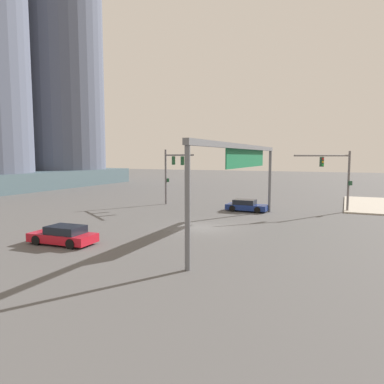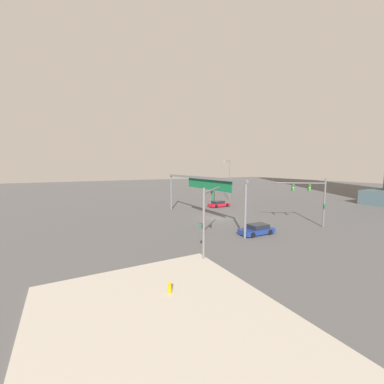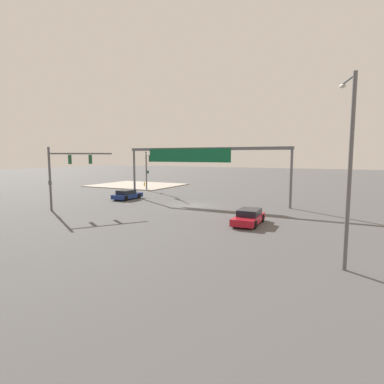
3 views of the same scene
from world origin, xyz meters
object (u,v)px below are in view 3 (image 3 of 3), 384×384
(sedan_car_approaching, at_px, (249,217))
(fire_hydrant_on_curb, at_px, (144,184))
(traffic_signal_opposite_side, at_px, (148,165))
(traffic_signal_near_corner, at_px, (66,168))
(streetlamp_curved_arm, at_px, (349,160))
(sedan_car_waiting_far, at_px, (127,195))

(sedan_car_approaching, distance_m, fire_hydrant_on_curb, 33.76)
(traffic_signal_opposite_side, height_order, fire_hydrant_on_curb, traffic_signal_opposite_side)
(traffic_signal_near_corner, height_order, streetlamp_curved_arm, streetlamp_curved_arm)
(sedan_car_waiting_far, xyz_separation_m, fire_hydrant_on_curb, (7.54, -14.41, -0.09))
(sedan_car_waiting_far, relative_size, fire_hydrant_on_curb, 6.01)
(traffic_signal_opposite_side, bearing_deg, streetlamp_curved_arm, 6.01)
(streetlamp_curved_arm, bearing_deg, sedan_car_waiting_far, 42.89)
(traffic_signal_near_corner, bearing_deg, sedan_car_approaching, -49.37)
(traffic_signal_near_corner, distance_m, fire_hydrant_on_curb, 24.67)
(sedan_car_approaching, xyz_separation_m, fire_hydrant_on_curb, (25.86, -21.71, -0.09))
(traffic_signal_near_corner, relative_size, streetlamp_curved_arm, 0.68)
(traffic_signal_near_corner, xyz_separation_m, streetlamp_curved_arm, (-26.25, 6.19, 1.06))
(sedan_car_waiting_far, distance_m, fire_hydrant_on_curb, 16.27)
(streetlamp_curved_arm, height_order, fire_hydrant_on_curb, streetlamp_curved_arm)
(traffic_signal_near_corner, distance_m, sedan_car_approaching, 19.46)
(traffic_signal_opposite_side, bearing_deg, sedan_car_waiting_far, -26.69)
(traffic_signal_opposite_side, distance_m, sedan_car_approaching, 26.53)
(sedan_car_approaching, bearing_deg, fire_hydrant_on_curb, -132.30)
(streetlamp_curved_arm, xyz_separation_m, sedan_car_approaching, (7.24, -7.87, -4.82))
(streetlamp_curved_arm, relative_size, sedan_car_approaching, 2.14)
(streetlamp_curved_arm, distance_m, sedan_car_waiting_far, 30.10)
(fire_hydrant_on_curb, bearing_deg, sedan_car_waiting_far, 117.63)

